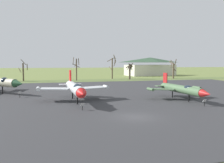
{
  "coord_description": "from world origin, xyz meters",
  "views": [
    {
      "loc": [
        -9.14,
        -23.44,
        5.82
      ],
      "look_at": [
        1.53,
        14.85,
        2.76
      ],
      "focal_mm": 37.74,
      "sensor_mm": 36.0,
      "label": 1
    }
  ],
  "objects_px": {
    "jet_fighter_front_left": "(75,88)",
    "jet_fighter_rear_center": "(181,89)",
    "info_placard_front_right": "(20,94)",
    "info_placard_rear_center": "(204,102)",
    "visitor_building": "(150,67)",
    "info_placard_front_left": "(82,106)"
  },
  "relations": [
    {
      "from": "jet_fighter_front_left",
      "to": "jet_fighter_rear_center",
      "type": "relative_size",
      "value": 1.13
    },
    {
      "from": "info_placard_front_right",
      "to": "info_placard_rear_center",
      "type": "distance_m",
      "value": 29.28
    },
    {
      "from": "jet_fighter_front_left",
      "to": "visitor_building",
      "type": "bearing_deg",
      "value": 57.43
    },
    {
      "from": "info_placard_front_left",
      "to": "jet_fighter_rear_center",
      "type": "relative_size",
      "value": 0.07
    },
    {
      "from": "info_placard_front_left",
      "to": "info_placard_rear_center",
      "type": "bearing_deg",
      "value": -6.16
    },
    {
      "from": "jet_fighter_front_left",
      "to": "jet_fighter_rear_center",
      "type": "height_order",
      "value": "jet_fighter_front_left"
    },
    {
      "from": "jet_fighter_rear_center",
      "to": "info_placard_rear_center",
      "type": "height_order",
      "value": "jet_fighter_rear_center"
    },
    {
      "from": "info_placard_rear_center",
      "to": "visitor_building",
      "type": "distance_m",
      "value": 82.98
    },
    {
      "from": "visitor_building",
      "to": "info_placard_front_right",
      "type": "bearing_deg",
      "value": -130.17
    },
    {
      "from": "jet_fighter_front_left",
      "to": "jet_fighter_rear_center",
      "type": "bearing_deg",
      "value": -10.32
    },
    {
      "from": "info_placard_front_left",
      "to": "visitor_building",
      "type": "distance_m",
      "value": 88.27
    },
    {
      "from": "jet_fighter_front_left",
      "to": "info_placard_rear_center",
      "type": "xyz_separation_m",
      "value": [
        16.4,
        -8.57,
        -1.51
      ]
    },
    {
      "from": "jet_fighter_rear_center",
      "to": "visitor_building",
      "type": "relative_size",
      "value": 0.51
    },
    {
      "from": "jet_fighter_rear_center",
      "to": "info_placard_rear_center",
      "type": "relative_size",
      "value": 13.38
    },
    {
      "from": "jet_fighter_front_left",
      "to": "info_placard_front_right",
      "type": "xyz_separation_m",
      "value": [
        -8.53,
        6.78,
        -1.43
      ]
    },
    {
      "from": "info_placard_rear_center",
      "to": "info_placard_front_right",
      "type": "bearing_deg",
      "value": 148.38
    },
    {
      "from": "info_placard_front_left",
      "to": "info_placard_front_right",
      "type": "distance_m",
      "value": 16.11
    },
    {
      "from": "info_placard_front_right",
      "to": "visitor_building",
      "type": "xyz_separation_m",
      "value": [
        52.91,
        62.68,
        3.56
      ]
    },
    {
      "from": "info_placard_front_right",
      "to": "jet_fighter_rear_center",
      "type": "height_order",
      "value": "jet_fighter_rear_center"
    },
    {
      "from": "info_placard_front_left",
      "to": "info_placard_front_right",
      "type": "xyz_separation_m",
      "value": [
        -8.65,
        13.6,
        0.13
      ]
    },
    {
      "from": "info_placard_front_right",
      "to": "info_placard_rear_center",
      "type": "bearing_deg",
      "value": -31.62
    },
    {
      "from": "info_placard_front_right",
      "to": "jet_fighter_rear_center",
      "type": "relative_size",
      "value": 0.08
    }
  ]
}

